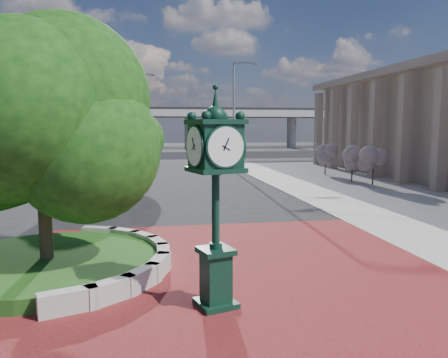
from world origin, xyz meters
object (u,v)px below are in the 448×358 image
post_clock (216,190)px  street_lamp_near (236,108)px  street_lamp_far (139,111)px  parked_car (203,154)px

post_clock → street_lamp_near: 30.82m
post_clock → street_lamp_near: street_lamp_near is taller
post_clock → street_lamp_near: (6.29, 30.01, 3.09)m
street_lamp_near → street_lamp_far: street_lamp_far is taller
street_lamp_far → parked_car: bearing=6.6°
post_clock → parked_car: size_ratio=1.07×
post_clock → parked_car: post_clock is taller
post_clock → street_lamp_far: bearing=93.6°
street_lamp_far → post_clock: bearing=-86.4°
street_lamp_near → street_lamp_far: (-8.96, 12.80, 0.19)m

